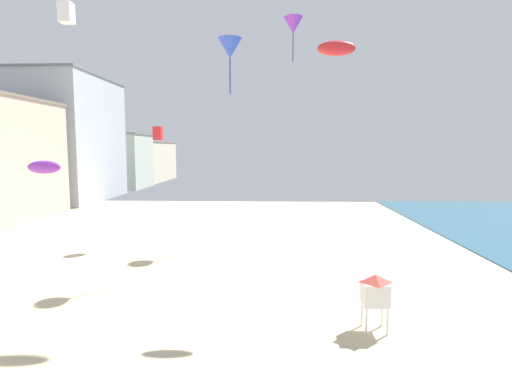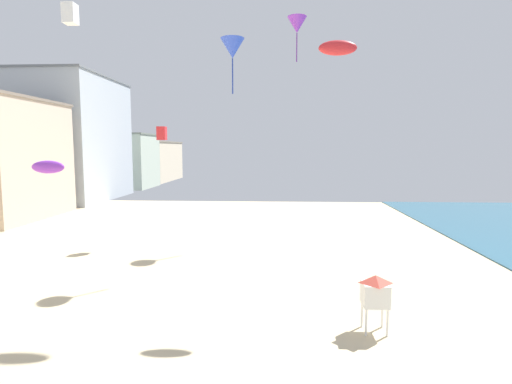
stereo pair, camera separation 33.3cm
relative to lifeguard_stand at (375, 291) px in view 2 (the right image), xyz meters
name	(u,v)px [view 2 (the right image)]	position (x,y,z in m)	size (l,w,h in m)	color
boardwalk_hotel_far	(59,139)	(-38.65, 45.25, 7.62)	(16.91, 18.96, 18.91)	#ADB7C1
boardwalk_hotel_distant	(110,161)	(-38.65, 64.37, 3.63)	(17.51, 12.41, 10.92)	#B7C6B2
boardwalk_hotel_furthest	(140,161)	(-38.65, 82.65, 2.98)	(16.55, 21.48, 9.62)	beige
lifeguard_stand	(375,291)	(0.00, 0.00, 0.00)	(1.10, 1.10, 2.55)	white
kite_white_box	(70,14)	(-17.69, 9.10, 14.79)	(0.80, 0.80, 1.26)	white
kite_red_parafoil_2	(338,48)	(-1.21, 4.64, 11.39)	(2.00, 0.56, 0.78)	red
kite_purple_delta	(297,25)	(-2.71, 20.61, 17.14)	(1.72, 1.72, 3.92)	purple
kite_purple_parafoil	(48,167)	(-19.10, 8.08, 4.99)	(2.17, 0.60, 0.84)	purple
kite_red_box	(162,133)	(-14.15, 16.95, 7.44)	(0.72, 0.72, 1.13)	red
kite_blue_delta_2	(232,48)	(-7.42, 10.90, 12.90)	(1.62, 1.62, 3.69)	blue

